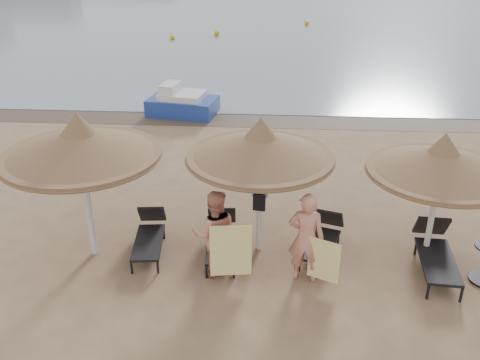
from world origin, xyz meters
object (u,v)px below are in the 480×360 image
(palapa_right, at_px, (442,161))
(lounger_near_right, at_px, (324,237))
(palapa_center, at_px, (260,147))
(pedal_boat, at_px, (182,103))
(palapa_left, at_px, (80,144))
(lounger_far_right, at_px, (436,251))
(lounger_near_left, at_px, (221,236))
(lounger_far_left, at_px, (150,234))
(person_right, at_px, (306,231))
(person_left, at_px, (215,227))

(palapa_right, height_order, lounger_near_right, palapa_right)
(palapa_center, xyz_separation_m, pedal_boat, (-3.21, 8.99, -2.01))
(pedal_boat, bearing_deg, lounger_near_right, -52.50)
(palapa_left, xyz_separation_m, pedal_boat, (0.36, 9.42, -2.14))
(palapa_left, distance_m, lounger_far_right, 7.57)
(palapa_center, distance_m, palapa_right, 3.57)
(pedal_boat, bearing_deg, lounger_near_left, -65.02)
(pedal_boat, bearing_deg, palapa_right, -43.39)
(palapa_left, bearing_deg, lounger_far_right, -0.41)
(lounger_far_left, distance_m, pedal_boat, 9.18)
(lounger_far_right, bearing_deg, person_right, -163.47)
(lounger_near_left, bearing_deg, person_right, -31.09)
(palapa_left, distance_m, person_left, 3.15)
(palapa_center, height_order, person_left, palapa_center)
(palapa_left, xyz_separation_m, lounger_near_right, (4.98, 0.42, -2.22))
(palapa_right, xyz_separation_m, lounger_far_left, (-5.96, 0.07, -1.95))
(lounger_far_left, relative_size, pedal_boat, 0.68)
(lounger_far_left, xyz_separation_m, pedal_boat, (-0.81, 9.14, 0.07))
(person_right, bearing_deg, lounger_far_left, -7.82)
(lounger_near_right, bearing_deg, person_right, -95.25)
(person_right, bearing_deg, lounger_near_right, -105.79)
(palapa_left, xyz_separation_m, person_left, (2.72, -0.57, -1.48))
(lounger_near_right, bearing_deg, lounger_far_left, -159.74)
(lounger_near_right, height_order, pedal_boat, pedal_boat)
(palapa_center, height_order, lounger_near_left, palapa_center)
(palapa_center, bearing_deg, palapa_left, -173.16)
(lounger_far_left, relative_size, person_left, 0.84)
(lounger_far_right, height_order, pedal_boat, pedal_boat)
(palapa_right, height_order, person_right, palapa_right)
(palapa_left, bearing_deg, palapa_right, 1.64)
(lounger_far_left, height_order, pedal_boat, pedal_boat)
(person_right, bearing_deg, person_left, 5.18)
(palapa_left, relative_size, palapa_right, 1.11)
(lounger_near_left, height_order, lounger_near_right, lounger_near_left)
(palapa_left, height_order, person_left, palapa_left)
(lounger_near_right, distance_m, person_left, 2.58)
(palapa_center, distance_m, lounger_near_left, 2.23)
(palapa_right, height_order, person_left, palapa_right)
(palapa_center, distance_m, lounger_far_right, 4.23)
(lounger_near_left, relative_size, pedal_boat, 0.69)
(pedal_boat, bearing_deg, lounger_far_right, -43.65)
(lounger_far_left, distance_m, lounger_near_right, 3.81)
(lounger_near_left, xyz_separation_m, pedal_boat, (-2.40, 9.16, 0.06))
(palapa_right, height_order, lounger_near_left, palapa_right)
(palapa_left, height_order, person_right, palapa_left)
(lounger_near_left, height_order, pedal_boat, pedal_boat)
(palapa_right, bearing_deg, lounger_near_left, 179.27)
(palapa_center, xyz_separation_m, person_right, (0.95, -1.07, -1.31))
(palapa_center, height_order, palapa_right, palapa_center)
(lounger_far_left, relative_size, lounger_far_right, 0.87)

